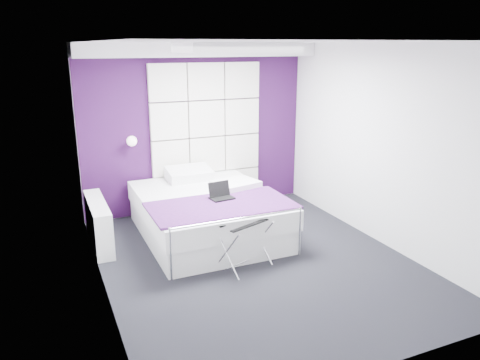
{
  "coord_description": "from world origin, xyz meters",
  "views": [
    {
      "loc": [
        -2.29,
        -4.75,
        2.57
      ],
      "look_at": [
        -0.06,
        0.35,
        0.96
      ],
      "focal_mm": 35.0,
      "sensor_mm": 36.0,
      "label": 1
    }
  ],
  "objects_px": {
    "radiator": "(98,223)",
    "bed": "(207,212)",
    "wall_lamp": "(131,141)",
    "nightstand": "(160,185)",
    "luggage_rack": "(243,245)",
    "laptop": "(221,194)"
  },
  "relations": [
    {
      "from": "radiator",
      "to": "luggage_rack",
      "type": "height_order",
      "value": "radiator"
    },
    {
      "from": "radiator",
      "to": "laptop",
      "type": "distance_m",
      "value": 1.67
    },
    {
      "from": "radiator",
      "to": "bed",
      "type": "relative_size",
      "value": 0.55
    },
    {
      "from": "wall_lamp",
      "to": "nightstand",
      "type": "relative_size",
      "value": 0.37
    },
    {
      "from": "nightstand",
      "to": "laptop",
      "type": "relative_size",
      "value": 1.36
    },
    {
      "from": "radiator",
      "to": "nightstand",
      "type": "bearing_deg",
      "value": 35.16
    },
    {
      "from": "bed",
      "to": "luggage_rack",
      "type": "xyz_separation_m",
      "value": [
        0.06,
        -1.11,
        -0.04
      ]
    },
    {
      "from": "nightstand",
      "to": "luggage_rack",
      "type": "distance_m",
      "value": 2.15
    },
    {
      "from": "wall_lamp",
      "to": "bed",
      "type": "height_order",
      "value": "wall_lamp"
    },
    {
      "from": "wall_lamp",
      "to": "nightstand",
      "type": "xyz_separation_m",
      "value": [
        0.38,
        -0.04,
        -0.72
      ]
    },
    {
      "from": "wall_lamp",
      "to": "luggage_rack",
      "type": "distance_m",
      "value": 2.48
    },
    {
      "from": "radiator",
      "to": "wall_lamp",
      "type": "bearing_deg",
      "value": 49.9
    },
    {
      "from": "wall_lamp",
      "to": "luggage_rack",
      "type": "relative_size",
      "value": 0.26
    },
    {
      "from": "radiator",
      "to": "laptop",
      "type": "relative_size",
      "value": 3.98
    },
    {
      "from": "wall_lamp",
      "to": "bed",
      "type": "distance_m",
      "value": 1.57
    },
    {
      "from": "luggage_rack",
      "to": "laptop",
      "type": "distance_m",
      "value": 0.89
    },
    {
      "from": "luggage_rack",
      "to": "laptop",
      "type": "xyz_separation_m",
      "value": [
        0.03,
        0.8,
        0.39
      ]
    },
    {
      "from": "radiator",
      "to": "bed",
      "type": "xyz_separation_m",
      "value": [
        1.43,
        -0.25,
        0.03
      ]
    },
    {
      "from": "wall_lamp",
      "to": "radiator",
      "type": "distance_m",
      "value": 1.35
    },
    {
      "from": "wall_lamp",
      "to": "nightstand",
      "type": "distance_m",
      "value": 0.82
    },
    {
      "from": "luggage_rack",
      "to": "radiator",
      "type": "bearing_deg",
      "value": 117.64
    },
    {
      "from": "nightstand",
      "to": "bed",
      "type": "bearing_deg",
      "value": -67.18
    }
  ]
}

